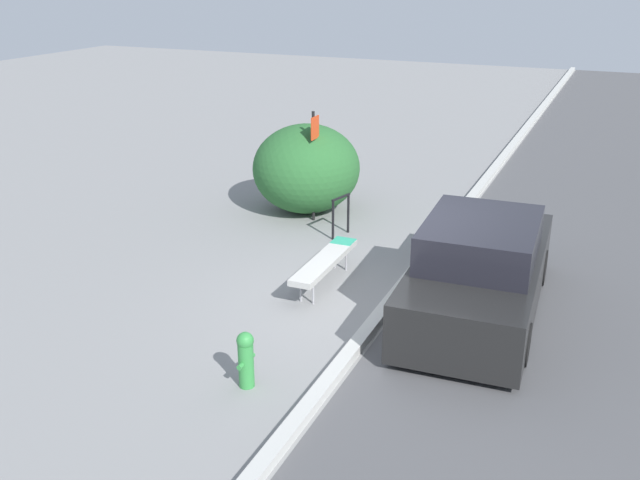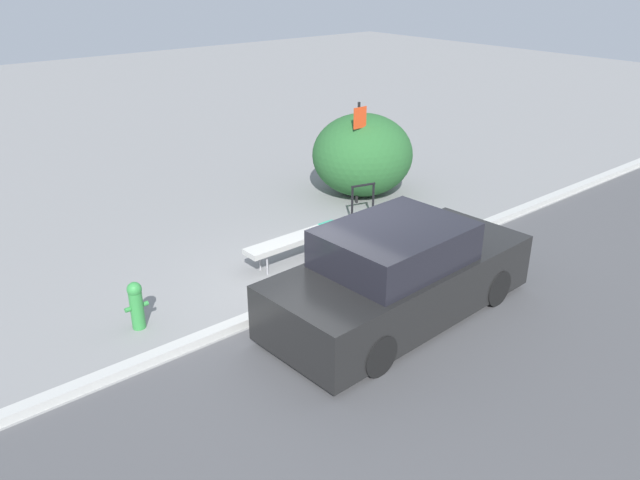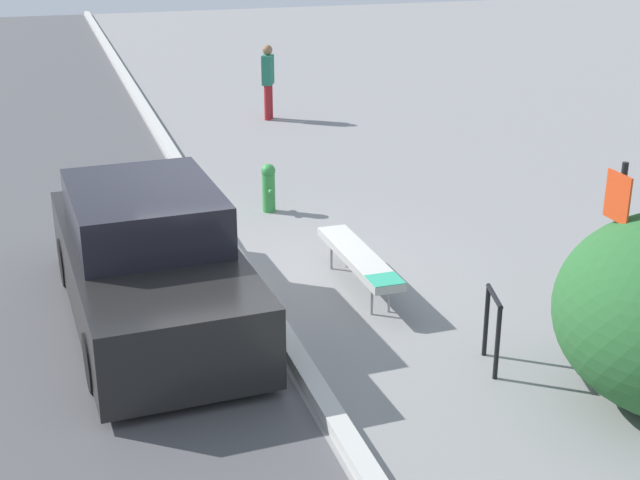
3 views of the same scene
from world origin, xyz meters
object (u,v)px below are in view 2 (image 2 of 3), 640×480
at_px(bench, 296,239).
at_px(bike_rack, 363,199).
at_px(sign_post, 358,144).
at_px(parked_car_near, 399,276).
at_px(fire_hydrant, 136,304).

distance_m(bench, bike_rack, 2.34).
xyz_separation_m(sign_post, parked_car_near, (-2.88, -4.04, -0.70)).
distance_m(bike_rack, fire_hydrant, 5.57).
height_order(bench, parked_car_near, parked_car_near).
bearing_deg(bench, fire_hydrant, -175.21).
height_order(sign_post, parked_car_near, sign_post).
relative_size(bike_rack, sign_post, 0.36).
relative_size(bench, fire_hydrant, 2.72).
bearing_deg(bench, parked_car_near, -90.26).
bearing_deg(parked_car_near, bike_rack, 52.10).
distance_m(bike_rack, sign_post, 1.39).
bearing_deg(parked_car_near, bench, 87.67).
height_order(bike_rack, parked_car_near, parked_car_near).
xyz_separation_m(bench, parked_car_near, (0.02, -2.54, 0.26)).
xyz_separation_m(bike_rack, fire_hydrant, (-5.49, -0.94, -0.09)).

